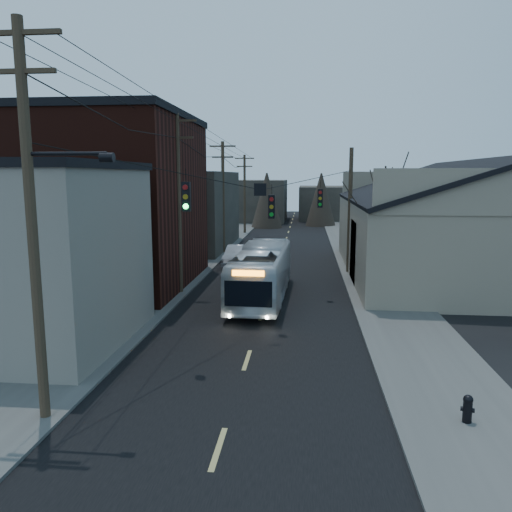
% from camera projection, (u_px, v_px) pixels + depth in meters
% --- Properties ---
extents(ground, '(160.00, 160.00, 0.00)m').
position_uv_depth(ground, '(202.00, 501.00, 10.31)').
color(ground, black).
rests_on(ground, ground).
extents(road_surface, '(9.00, 110.00, 0.02)m').
position_uv_depth(road_surface, '(279.00, 260.00, 39.77)').
color(road_surface, black).
rests_on(road_surface, ground).
extents(sidewalk_left, '(4.00, 110.00, 0.12)m').
position_uv_depth(sidewalk_left, '(199.00, 258.00, 40.41)').
color(sidewalk_left, '#474744').
rests_on(sidewalk_left, ground).
extents(sidewalk_right, '(4.00, 110.00, 0.12)m').
position_uv_depth(sidewalk_right, '(362.00, 261.00, 39.12)').
color(sidewalk_right, '#474744').
rests_on(sidewalk_right, ground).
extents(building_clapboard, '(8.00, 8.00, 7.00)m').
position_uv_depth(building_clapboard, '(21.00, 257.00, 19.48)').
color(building_clapboard, slate).
rests_on(building_clapboard, ground).
extents(building_brick, '(10.00, 12.00, 10.00)m').
position_uv_depth(building_brick, '(106.00, 203.00, 30.14)').
color(building_brick, black).
rests_on(building_brick, ground).
extents(building_left_far, '(9.00, 14.00, 7.00)m').
position_uv_depth(building_left_far, '(181.00, 210.00, 46.05)').
color(building_left_far, '#2F2B25').
rests_on(building_left_far, ground).
extents(warehouse, '(16.16, 20.60, 7.73)m').
position_uv_depth(warehouse, '(471.00, 236.00, 33.15)').
color(warehouse, gray).
rests_on(warehouse, ground).
extents(building_far_left, '(10.00, 12.00, 6.00)m').
position_uv_depth(building_far_left, '(252.00, 200.00, 74.27)').
color(building_far_left, '#2F2B25').
rests_on(building_far_left, ground).
extents(building_far_right, '(12.00, 14.00, 5.00)m').
position_uv_depth(building_far_right, '(338.00, 203.00, 77.98)').
color(building_far_right, '#2F2B25').
rests_on(building_far_right, ground).
extents(bare_tree, '(0.40, 0.40, 7.20)m').
position_uv_depth(bare_tree, '(383.00, 229.00, 28.74)').
color(bare_tree, black).
rests_on(bare_tree, ground).
extents(utility_lines, '(11.24, 45.28, 10.50)m').
position_uv_depth(utility_lines, '(229.00, 201.00, 33.54)').
color(utility_lines, '#382B1E').
rests_on(utility_lines, ground).
extents(bus, '(2.76, 10.57, 2.93)m').
position_uv_depth(bus, '(262.00, 273.00, 27.03)').
color(bus, silver).
rests_on(bus, ground).
extents(parked_car, '(1.78, 4.62, 1.50)m').
position_uv_depth(parked_car, '(238.00, 255.00, 37.33)').
color(parked_car, '#ACAEB4').
rests_on(parked_car, ground).
extents(fire_hydrant, '(0.37, 0.26, 0.77)m').
position_uv_depth(fire_hydrant, '(468.00, 408.00, 13.32)').
color(fire_hydrant, black).
rests_on(fire_hydrant, sidewalk_right).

